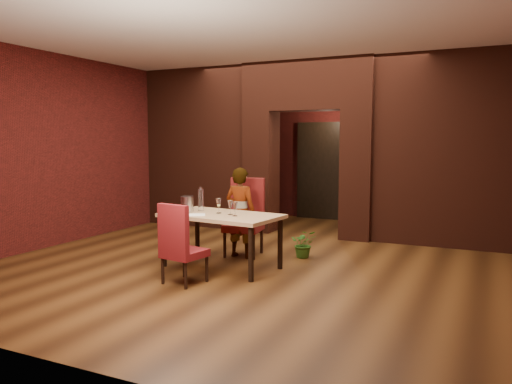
# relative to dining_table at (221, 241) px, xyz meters

# --- Properties ---
(floor) EXTENTS (8.00, 8.00, 0.00)m
(floor) POSITION_rel_dining_table_xyz_m (0.25, 0.83, -0.38)
(floor) COLOR #4D2D13
(floor) RESTS_ON ground
(ceiling) EXTENTS (7.00, 8.00, 0.04)m
(ceiling) POSITION_rel_dining_table_xyz_m (0.25, 0.83, 2.82)
(ceiling) COLOR silver
(ceiling) RESTS_ON ground
(wall_back) EXTENTS (7.00, 0.04, 3.20)m
(wall_back) POSITION_rel_dining_table_xyz_m (0.25, 4.83, 1.22)
(wall_back) COLOR maroon
(wall_back) RESTS_ON ground
(wall_front) EXTENTS (7.00, 0.04, 3.20)m
(wall_front) POSITION_rel_dining_table_xyz_m (0.25, -3.17, 1.22)
(wall_front) COLOR maroon
(wall_front) RESTS_ON ground
(wall_left) EXTENTS (0.04, 8.00, 3.20)m
(wall_left) POSITION_rel_dining_table_xyz_m (-3.25, 0.83, 1.22)
(wall_left) COLOR maroon
(wall_left) RESTS_ON ground
(pillar_left) EXTENTS (0.55, 0.55, 2.30)m
(pillar_left) POSITION_rel_dining_table_xyz_m (-0.70, 2.83, 0.77)
(pillar_left) COLOR maroon
(pillar_left) RESTS_ON ground
(pillar_right) EXTENTS (0.55, 0.55, 2.30)m
(pillar_right) POSITION_rel_dining_table_xyz_m (1.20, 2.83, 0.77)
(pillar_right) COLOR maroon
(pillar_right) RESTS_ON ground
(lintel) EXTENTS (2.45, 0.55, 0.90)m
(lintel) POSITION_rel_dining_table_xyz_m (0.25, 2.83, 2.37)
(lintel) COLOR maroon
(lintel) RESTS_ON ground
(wing_wall_left) EXTENTS (2.28, 0.35, 3.20)m
(wing_wall_left) POSITION_rel_dining_table_xyz_m (-2.11, 2.83, 1.22)
(wing_wall_left) COLOR maroon
(wing_wall_left) RESTS_ON ground
(wing_wall_right) EXTENTS (2.28, 0.35, 3.20)m
(wing_wall_right) POSITION_rel_dining_table_xyz_m (2.62, 2.83, 1.22)
(wing_wall_right) COLOR maroon
(wing_wall_right) RESTS_ON ground
(vent_panel) EXTENTS (0.40, 0.03, 0.50)m
(vent_panel) POSITION_rel_dining_table_xyz_m (-0.70, 2.54, 0.17)
(vent_panel) COLOR #A4532F
(vent_panel) RESTS_ON ground
(rear_door) EXTENTS (0.90, 0.08, 2.10)m
(rear_door) POSITION_rel_dining_table_xyz_m (-0.15, 4.77, 0.67)
(rear_door) COLOR black
(rear_door) RESTS_ON ground
(rear_door_frame) EXTENTS (1.02, 0.04, 2.22)m
(rear_door_frame) POSITION_rel_dining_table_xyz_m (-0.15, 4.73, 0.67)
(rear_door_frame) COLOR black
(rear_door_frame) RESTS_ON ground
(dining_table) EXTENTS (1.70, 1.09, 0.75)m
(dining_table) POSITION_rel_dining_table_xyz_m (0.00, 0.00, 0.00)
(dining_table) COLOR tan
(dining_table) RESTS_ON ground
(chair_far) EXTENTS (0.61, 0.61, 1.18)m
(chair_far) POSITION_rel_dining_table_xyz_m (-0.05, 0.78, 0.21)
(chair_far) COLOR maroon
(chair_far) RESTS_ON ground
(chair_near) EXTENTS (0.53, 0.53, 1.00)m
(chair_near) POSITION_rel_dining_table_xyz_m (-0.04, -0.85, 0.12)
(chair_near) COLOR maroon
(chair_near) RESTS_ON ground
(person_seated) EXTENTS (0.51, 0.35, 1.36)m
(person_seated) POSITION_rel_dining_table_xyz_m (-0.05, 0.67, 0.30)
(person_seated) COLOR white
(person_seated) RESTS_ON ground
(wine_glass_a) EXTENTS (0.08, 0.08, 0.21)m
(wine_glass_a) POSITION_rel_dining_table_xyz_m (-0.06, 0.04, 0.48)
(wine_glass_a) COLOR silver
(wine_glass_a) RESTS_ON dining_table
(wine_glass_b) EXTENTS (0.08, 0.08, 0.19)m
(wine_glass_b) POSITION_rel_dining_table_xyz_m (0.14, 0.00, 0.47)
(wine_glass_b) COLOR white
(wine_glass_b) RESTS_ON dining_table
(wine_glass_c) EXTENTS (0.08, 0.08, 0.19)m
(wine_glass_c) POSITION_rel_dining_table_xyz_m (0.26, -0.09, 0.47)
(wine_glass_c) COLOR silver
(wine_glass_c) RESTS_ON dining_table
(tasting_sheet) EXTENTS (0.37, 0.35, 0.00)m
(tasting_sheet) POSITION_rel_dining_table_xyz_m (-0.29, -0.25, 0.38)
(tasting_sheet) COLOR white
(tasting_sheet) RESTS_ON dining_table
(wine_bucket) EXTENTS (0.18, 0.18, 0.22)m
(wine_bucket) POSITION_rel_dining_table_xyz_m (-0.53, -0.04, 0.49)
(wine_bucket) COLOR silver
(wine_bucket) RESTS_ON dining_table
(water_bottle) EXTENTS (0.08, 0.08, 0.34)m
(water_bottle) POSITION_rel_dining_table_xyz_m (-0.42, 0.15, 0.55)
(water_bottle) COLOR white
(water_bottle) RESTS_ON dining_table
(potted_plant) EXTENTS (0.48, 0.45, 0.43)m
(potted_plant) POSITION_rel_dining_table_xyz_m (0.84, 1.04, -0.16)
(potted_plant) COLOR #2F641C
(potted_plant) RESTS_ON ground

